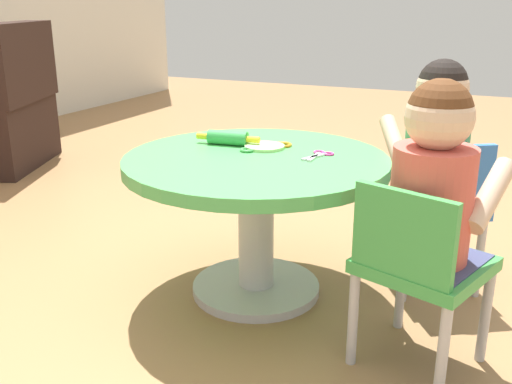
# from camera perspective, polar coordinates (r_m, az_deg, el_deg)

# --- Properties ---
(ground_plane) EXTENTS (10.00, 10.00, 0.00)m
(ground_plane) POSITION_cam_1_polar(r_m,az_deg,el_deg) (2.07, 0.00, -9.66)
(ground_plane) COLOR #9E7247
(craft_table) EXTENTS (0.86, 0.86, 0.49)m
(craft_table) POSITION_cam_1_polar(r_m,az_deg,el_deg) (1.92, 0.00, 0.06)
(craft_table) COLOR silver
(craft_table) RESTS_ON ground
(child_chair_left) EXTENTS (0.38, 0.38, 0.54)m
(child_chair_left) POSITION_cam_1_polar(r_m,az_deg,el_deg) (1.59, 15.63, -7.01)
(child_chair_left) COLOR #B7B7BC
(child_chair_left) RESTS_ON ground
(seated_child_left) EXTENTS (0.41, 0.36, 0.51)m
(seated_child_left) POSITION_cam_1_polar(r_m,az_deg,el_deg) (1.55, 17.03, 1.11)
(seated_child_left) COLOR #3F4772
(seated_child_left) RESTS_ON ground
(child_chair_right) EXTENTS (0.41, 0.41, 0.54)m
(child_chair_right) POSITION_cam_1_polar(r_m,az_deg,el_deg) (2.08, 17.14, -1.16)
(child_chair_right) COLOR #B7B7BC
(child_chair_right) RESTS_ON ground
(seated_child_right) EXTENTS (0.44, 0.41, 0.51)m
(seated_child_right) POSITION_cam_1_polar(r_m,az_deg,el_deg) (2.05, 17.28, 5.18)
(seated_child_right) COLOR #3F4772
(seated_child_right) RESTS_ON ground
(rolling_pin) EXTENTS (0.07, 0.23, 0.05)m
(rolling_pin) POSITION_cam_1_polar(r_m,az_deg,el_deg) (2.04, -2.78, 5.32)
(rolling_pin) COLOR green
(rolling_pin) RESTS_ON craft_table
(craft_scissors) EXTENTS (0.14, 0.08, 0.01)m
(craft_scissors) POSITION_cam_1_polar(r_m,az_deg,el_deg) (1.91, 6.24, 3.65)
(craft_scissors) COLOR silver
(craft_scissors) RESTS_ON craft_table
(playdough_blob_0) EXTENTS (0.14, 0.14, 0.01)m
(playdough_blob_0) POSITION_cam_1_polar(r_m,az_deg,el_deg) (2.00, 0.84, 4.47)
(playdough_blob_0) COLOR #B2E58C
(playdough_blob_0) RESTS_ON craft_table
(cookie_cutter_0) EXTENTS (0.05, 0.05, 0.01)m
(cookie_cutter_0) POSITION_cam_1_polar(r_m,az_deg,el_deg) (1.95, -0.88, 4.14)
(cookie_cutter_0) COLOR #4CB259
(cookie_cutter_0) RESTS_ON craft_table
(cookie_cutter_1) EXTENTS (0.06, 0.06, 0.01)m
(cookie_cutter_1) POSITION_cam_1_polar(r_m,az_deg,el_deg) (2.02, 2.62, 4.65)
(cookie_cutter_1) COLOR orange
(cookie_cutter_1) RESTS_ON craft_table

